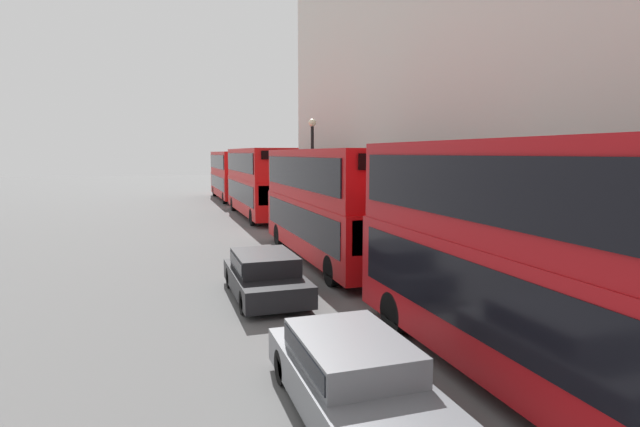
{
  "coord_description": "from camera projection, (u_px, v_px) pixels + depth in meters",
  "views": [
    {
      "loc": [
        -4.66,
        -0.36,
        4.21
      ],
      "look_at": [
        0.48,
        15.54,
        2.18
      ],
      "focal_mm": 28.0,
      "sensor_mm": 36.0,
      "label": 1
    }
  ],
  "objects": [
    {
      "name": "car_hatchback",
      "position": [
        265.0,
        274.0,
        14.61
      ],
      "size": [
        1.89,
        4.26,
        1.3
      ],
      "color": "black",
      "rests_on": "ground"
    },
    {
      "name": "street_lamp",
      "position": [
        312.0,
        160.0,
        28.69
      ],
      "size": [
        0.44,
        0.44,
        6.15
      ],
      "color": "black",
      "rests_on": "ground"
    },
    {
      "name": "bus_trailing",
      "position": [
        231.0,
        173.0,
        45.24
      ],
      "size": [
        2.59,
        11.02,
        4.34
      ],
      "color": "red",
      "rests_on": "ground"
    },
    {
      "name": "bus_third_in_queue",
      "position": [
        258.0,
        180.0,
        32.9
      ],
      "size": [
        2.59,
        11.17,
        4.5
      ],
      "color": "red",
      "rests_on": "ground"
    },
    {
      "name": "pedestrian",
      "position": [
        405.0,
        247.0,
        18.06
      ],
      "size": [
        0.36,
        0.36,
        1.79
      ],
      "color": "#334C6B",
      "rests_on": "ground"
    },
    {
      "name": "car_dark_sedan",
      "position": [
        352.0,
        373.0,
        8.06
      ],
      "size": [
        1.83,
        4.35,
        1.27
      ],
      "color": "slate",
      "rests_on": "ground"
    },
    {
      "name": "bus_leading",
      "position": [
        552.0,
        258.0,
        8.39
      ],
      "size": [
        2.59,
        10.32,
        4.45
      ],
      "color": "#A80F14",
      "rests_on": "ground"
    },
    {
      "name": "bus_second_in_queue",
      "position": [
        329.0,
        200.0,
        19.39
      ],
      "size": [
        2.59,
        10.49,
        4.36
      ],
      "color": "#B20C0F",
      "rests_on": "ground"
    }
  ]
}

